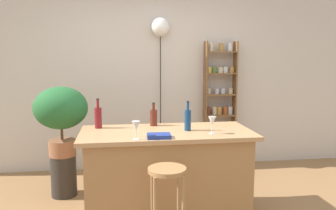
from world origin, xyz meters
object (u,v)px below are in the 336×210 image
wine_glass_left (212,121)px  wine_glass_center (136,126)px  bottle_wine_red (154,117)px  spice_shelf (220,103)px  potted_plant (61,112)px  bottle_olive_oil (188,119)px  cookbook (159,136)px  bar_stool (167,191)px  pendant_globe_light (160,28)px  bottle_soda_blue (98,117)px  plant_stool (64,175)px

wine_glass_left → wine_glass_center: (-0.72, -0.13, 0.00)m
bottle_wine_red → wine_glass_left: 0.68m
spice_shelf → potted_plant: (-2.09, -0.81, 0.04)m
spice_shelf → bottle_olive_oil: spice_shelf is taller
potted_plant → spice_shelf: bearing=21.2°
wine_glass_center → cookbook: wine_glass_center is taller
potted_plant → bar_stool: bearing=-52.5°
bar_stool → spice_shelf: 2.43m
potted_plant → pendant_globe_light: 1.80m
wine_glass_center → bottle_olive_oil: bearing=30.0°
bar_stool → bottle_soda_blue: (-0.58, 0.88, 0.47)m
wine_glass_left → cookbook: wine_glass_left is taller
bottle_soda_blue → bar_stool: bearing=-56.5°
spice_shelf → wine_glass_center: bearing=-125.7°
bottle_soda_blue → potted_plant: bearing=134.2°
bottle_soda_blue → wine_glass_left: size_ratio=1.84×
bottle_wine_red → cookbook: size_ratio=1.16×
wine_glass_left → bottle_wine_red: bearing=137.9°
spice_shelf → bottle_olive_oil: 1.69m
wine_glass_left → cookbook: 0.53m
spice_shelf → bottle_wine_red: 1.63m
wine_glass_center → pendant_globe_light: (0.44, 1.85, 0.99)m
potted_plant → bottle_soda_blue: size_ratio=2.62×
potted_plant → bottle_soda_blue: 0.63m
spice_shelf → bottle_olive_oil: size_ratio=6.20×
spice_shelf → bottle_soda_blue: (-1.65, -1.26, 0.05)m
bottle_wine_red → plant_stool: bearing=158.0°
potted_plant → bottle_olive_oil: potted_plant is taller
wine_glass_center → spice_shelf: bearing=54.3°
bottle_olive_oil → wine_glass_center: size_ratio=1.79×
spice_shelf → bottle_wine_red: spice_shelf is taller
plant_stool → cookbook: 1.53m
spice_shelf → bottle_soda_blue: spice_shelf is taller
wine_glass_center → pendant_globe_light: bearing=76.7°
pendant_globe_light → bottle_olive_oil: bearing=-87.0°
plant_stool → potted_plant: (0.00, -0.00, 0.75)m
plant_stool → bottle_soda_blue: bottle_soda_blue is taller
wine_glass_center → cookbook: (0.20, 0.03, -0.10)m
bar_stool → bottle_wine_red: bottle_wine_red is taller
plant_stool → wine_glass_center: (0.79, -0.99, 0.76)m
cookbook → pendant_globe_light: bearing=84.6°
bar_stool → plant_stool: (-1.02, 1.33, -0.29)m
spice_shelf → potted_plant: size_ratio=2.29×
bar_stool → cookbook: (-0.02, 0.37, 0.37)m
wine_glass_left → plant_stool: bearing=150.3°
bottle_olive_oil → bottle_soda_blue: bearing=164.6°
bottle_soda_blue → bottle_olive_oil: bearing=-15.4°
pendant_globe_light → bar_stool: bearing=-95.5°
potted_plant → bottle_olive_oil: (1.31, -0.69, 0.01)m
bottle_soda_blue → bottle_olive_oil: (0.88, -0.24, -0.00)m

